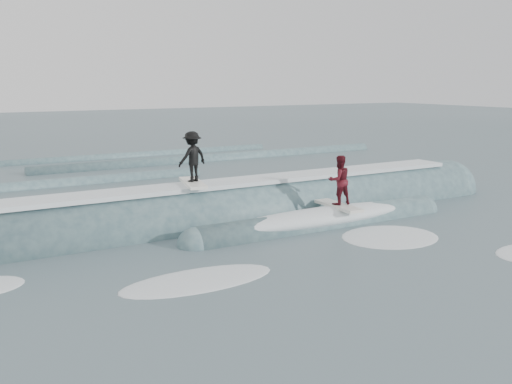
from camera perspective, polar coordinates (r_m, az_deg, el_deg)
ground at (r=15.89m, az=6.37°, el=-5.98°), size 160.00×160.00×0.00m
breaking_wave at (r=19.40m, az=-0.59°, el=-2.66°), size 22.53×4.07×2.57m
surfer_black at (r=18.34m, az=-6.39°, el=3.28°), size 1.16×2.07×1.71m
surfer_red at (r=18.78m, az=8.31°, el=0.87°), size 0.84×2.02×1.72m
whitewater at (r=15.22m, az=6.06°, el=-6.74°), size 15.92×6.52×0.10m
far_swells at (r=31.49m, az=-13.22°, el=2.31°), size 36.43×8.65×0.80m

